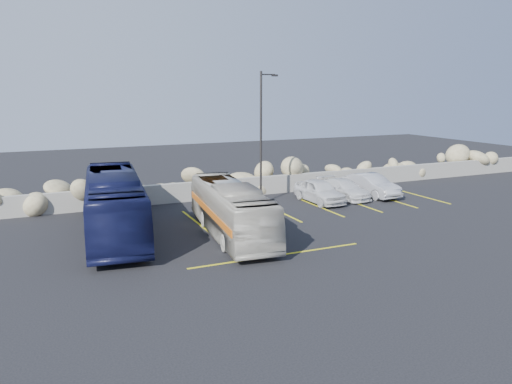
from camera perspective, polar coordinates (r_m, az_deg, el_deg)
name	(u,v)px	position (r m, az deg, el deg)	size (l,w,h in m)	color
ground	(301,254)	(21.66, 5.14, -7.03)	(90.00, 90.00, 0.00)	black
seawall	(209,190)	(32.15, -5.37, 0.23)	(60.00, 0.40, 1.20)	gray
riprap_pile	(203,176)	(33.14, -6.07, 1.79)	(54.00, 2.80, 2.60)	tan
parking_lines	(324,214)	(28.55, 7.80, -2.50)	(18.16, 9.36, 0.01)	yellow
lamppost	(262,134)	(30.27, 0.66, 6.65)	(1.14, 0.18, 8.00)	#2B2826
vintage_bus	(231,209)	(23.98, -2.88, -2.00)	(2.13, 9.12, 2.54)	#BBB8A9
tour_coach	(114,204)	(24.95, -15.88, -1.34)	(2.54, 10.84, 3.02)	#111439
car_a	(319,191)	(31.35, 7.24, 0.11)	(1.69, 4.21, 1.43)	silver
car_b	(371,185)	(33.84, 13.00, 0.78)	(1.54, 4.43, 1.46)	#B6B6BB
car_c	(344,189)	(32.81, 10.01, 0.35)	(1.71, 4.20, 1.22)	silver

